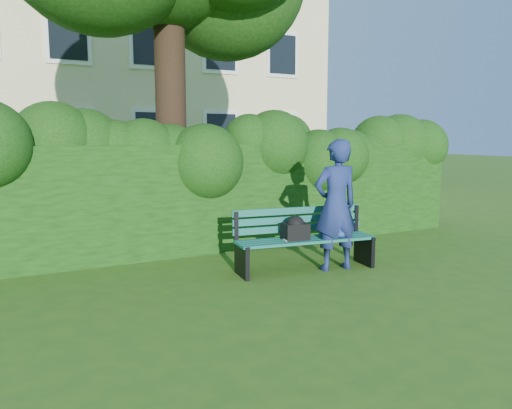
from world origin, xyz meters
TOP-DOWN VIEW (x-y plane):
  - ground at (0.00, 0.00)m, footprint 80.00×80.00m
  - apartment_building at (-0.00, 13.99)m, footprint 16.00×8.08m
  - hedge at (0.00, 2.20)m, footprint 10.00×1.00m
  - park_bench at (0.68, 0.20)m, footprint 2.11×0.83m
  - man_reading at (0.99, 0.01)m, footprint 0.73×0.52m

SIDE VIEW (x-z plane):
  - ground at x=0.00m, z-range 0.00..0.00m
  - park_bench at x=0.68m, z-range 0.06..0.95m
  - hedge at x=0.00m, z-range 0.00..1.80m
  - man_reading at x=0.99m, z-range 0.00..1.90m
  - apartment_building at x=0.00m, z-range 0.00..12.00m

